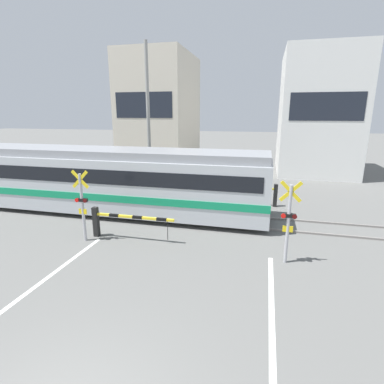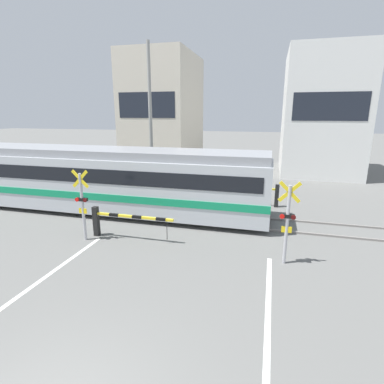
{
  "view_description": "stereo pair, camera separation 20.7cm",
  "coord_description": "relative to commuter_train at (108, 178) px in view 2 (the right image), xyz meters",
  "views": [
    {
      "loc": [
        2.85,
        -2.71,
        4.75
      ],
      "look_at": [
        0.0,
        8.9,
        1.6
      ],
      "focal_mm": 28.0,
      "sensor_mm": 36.0,
      "label": 1
    },
    {
      "loc": [
        3.05,
        -2.66,
        4.75
      ],
      "look_at": [
        0.0,
        8.9,
        1.6
      ],
      "focal_mm": 28.0,
      "sensor_mm": 36.0,
      "label": 2
    }
  ],
  "objects": [
    {
      "name": "rail_track_far",
      "position": [
        4.62,
        0.72,
        -1.63
      ],
      "size": [
        50.0,
        0.1,
        0.08
      ],
      "color": "gray",
      "rests_on": "ground_plane"
    },
    {
      "name": "crossing_signal_right",
      "position": [
        8.31,
        -3.46,
        -0.16
      ],
      "size": [
        0.68,
        0.15,
        2.75
      ],
      "color": "#B2B2B7",
      "rests_on": "ground_plane"
    },
    {
      "name": "crossing_barrier_near",
      "position": [
        1.88,
        -2.97,
        -0.92
      ],
      "size": [
        3.33,
        0.2,
        1.2
      ],
      "color": "black",
      "rests_on": "ground_plane"
    },
    {
      "name": "crossing_signal_left",
      "position": [
        0.93,
        -3.46,
        -0.16
      ],
      "size": [
        0.68,
        0.15,
        2.75
      ],
      "color": "#B2B2B7",
      "rests_on": "ground_plane"
    },
    {
      "name": "rail_track_near",
      "position": [
        4.62,
        -0.72,
        -1.63
      ],
      "size": [
        50.0,
        0.1,
        0.08
      ],
      "color": "gray",
      "rests_on": "ground_plane"
    },
    {
      "name": "building_left_of_street",
      "position": [
        -2.02,
        13.78,
        3.22
      ],
      "size": [
        5.59,
        7.88,
        9.78
      ],
      "color": "beige",
      "rests_on": "ground_plane"
    },
    {
      "name": "commuter_train",
      "position": [
        0.0,
        0.0,
        0.0
      ],
      "size": [
        15.63,
        2.88,
        3.12
      ],
      "color": "#B7BCC1",
      "rests_on": "ground_plane"
    },
    {
      "name": "utility_pole_streetside",
      "position": [
        0.18,
        5.28,
        2.81
      ],
      "size": [
        0.22,
        0.22,
        8.96
      ],
      "color": "gray",
      "rests_on": "ground_plane"
    },
    {
      "name": "building_right_of_street",
      "position": [
        11.33,
        13.78,
        3.05
      ],
      "size": [
        5.75,
        7.88,
        9.45
      ],
      "color": "white",
      "rests_on": "ground_plane"
    },
    {
      "name": "crossing_barrier_far",
      "position": [
        7.36,
        2.78,
        -0.92
      ],
      "size": [
        3.33,
        0.2,
        1.2
      ],
      "color": "black",
      "rests_on": "ground_plane"
    }
  ]
}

